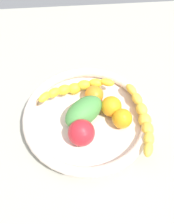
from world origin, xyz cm
name	(u,v)px	position (x,y,z in cm)	size (l,w,h in cm)	color
kitchen_counter	(87,124)	(0.00, 0.00, 1.50)	(120.00, 120.00, 3.00)	#9B9C8F
fruit_bowl	(87,117)	(0.00, 0.00, 5.41)	(36.01, 36.01, 4.70)	beige
banana_draped_left	(75,88)	(8.96, 2.80, 7.92)	(9.06, 22.89, 5.44)	yellow
banana_draped_right	(143,118)	(-3.18, -15.04, 7.68)	(24.13, 6.02, 4.90)	yellow
orange_front	(122,119)	(-2.82, -9.32, 7.76)	(5.56, 5.56, 5.56)	orange
orange_mid_left	(94,95)	(6.05, -2.60, 7.75)	(5.54, 5.54, 5.54)	orange
orange_mid_right	(111,106)	(1.41, -6.94, 7.90)	(5.84, 5.84, 5.84)	orange
mango_green	(84,111)	(0.23, 0.85, 8.33)	(12.24, 7.17, 6.69)	#478D40
tomato_red	(81,133)	(-6.74, 2.01, 8.52)	(7.07, 7.07, 7.07)	red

